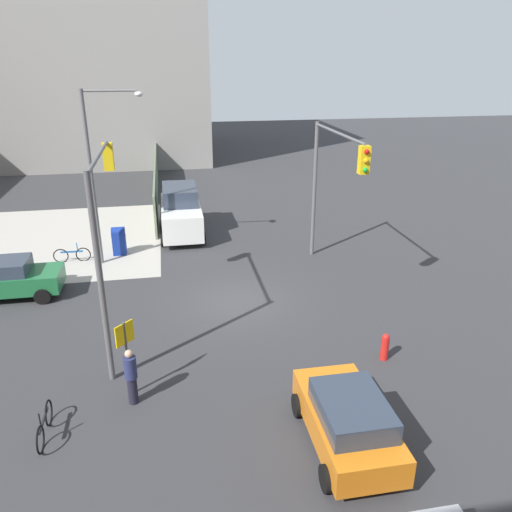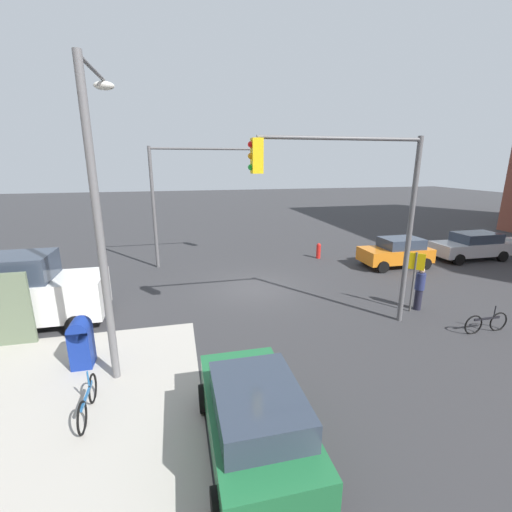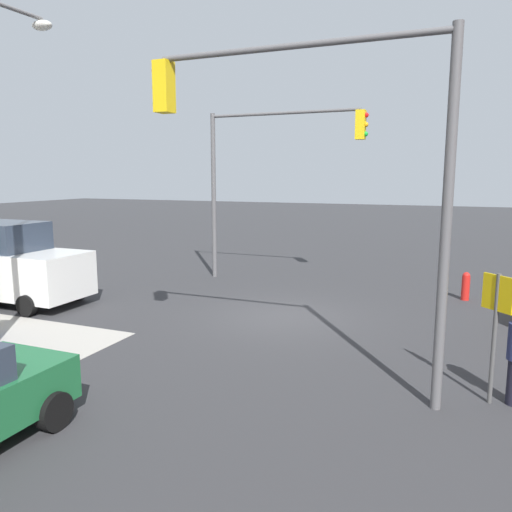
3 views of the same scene
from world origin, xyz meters
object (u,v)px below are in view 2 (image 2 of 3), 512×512
(coupe_orange, at_px, (397,252))
(hatchback_green, at_px, (255,416))
(bicycle_at_crosswalk, at_px, (486,323))
(street_lamp_corner, at_px, (100,203))
(traffic_signal_nw_corner, at_px, (354,195))
(hatchback_silver, at_px, (471,246))
(pedestrian_crossing, at_px, (419,288))
(bicycle_leaning_on_fence, at_px, (88,401))
(van_white_delivery, at_px, (19,292))
(mailbox_blue, at_px, (81,341))
(fire_hydrant, at_px, (318,250))
(traffic_signal_se_corner, at_px, (197,182))

(coupe_orange, relative_size, hatchback_green, 0.96)
(bicycle_at_crosswalk, bearing_deg, street_lamp_corner, -2.72)
(bicycle_at_crosswalk, bearing_deg, traffic_signal_nw_corner, -18.31)
(hatchback_green, relative_size, bicycle_at_crosswalk, 2.28)
(coupe_orange, relative_size, bicycle_at_crosswalk, 2.19)
(hatchback_silver, bearing_deg, bicycle_at_crosswalk, 48.17)
(coupe_orange, bearing_deg, pedestrian_crossing, 62.97)
(traffic_signal_nw_corner, height_order, street_lamp_corner, street_lamp_corner)
(hatchback_silver, xyz_separation_m, pedestrian_crossing, (8.07, 5.69, 0.07))
(street_lamp_corner, xyz_separation_m, pedestrian_crossing, (-10.99, -1.63, -3.79))
(traffic_signal_nw_corner, distance_m, bicycle_leaning_on_fence, 9.37)
(coupe_orange, relative_size, van_white_delivery, 0.71)
(mailbox_blue, xyz_separation_m, bicycle_leaning_on_fence, (-0.60, 2.20, -0.42))
(coupe_orange, xyz_separation_m, bicycle_at_crosswalk, (1.75, 7.60, -0.49))
(hatchback_green, bearing_deg, coupe_orange, -134.81)
(traffic_signal_nw_corner, relative_size, bicycle_at_crosswalk, 3.71)
(pedestrian_crossing, relative_size, bicycle_at_crosswalk, 1.00)
(street_lamp_corner, distance_m, hatchback_silver, 20.77)
(hatchback_green, xyz_separation_m, van_white_delivery, (6.79, -7.31, 0.44))
(fire_hydrant, bearing_deg, traffic_signal_nw_corner, 72.58)
(van_white_delivery, relative_size, bicycle_at_crosswalk, 3.09)
(coupe_orange, bearing_deg, traffic_signal_nw_corner, 44.15)
(mailbox_blue, relative_size, hatchback_green, 0.36)
(hatchback_green, bearing_deg, street_lamp_corner, -49.83)
(traffic_signal_se_corner, distance_m, hatchback_silver, 16.65)
(traffic_signal_se_corner, bearing_deg, fire_hydrant, 177.59)
(hatchback_green, relative_size, hatchback_silver, 0.89)
(coupe_orange, bearing_deg, mailbox_blue, 24.10)
(mailbox_blue, bearing_deg, bicycle_at_crosswalk, 175.60)
(mailbox_blue, distance_m, bicycle_at_crosswalk, 13.05)
(traffic_signal_nw_corner, xyz_separation_m, pedestrian_crossing, (-3.53, -0.70, -3.74))
(traffic_signal_nw_corner, xyz_separation_m, hatchback_silver, (-11.60, -6.39, -3.81))
(street_lamp_corner, xyz_separation_m, van_white_delivery, (3.68, -3.63, -3.42))
(van_white_delivery, bearing_deg, mailbox_blue, 129.84)
(fire_hydrant, relative_size, hatchback_green, 0.24)
(mailbox_blue, distance_m, pedestrian_crossing, 12.06)
(traffic_signal_nw_corner, relative_size, fire_hydrant, 6.91)
(mailbox_blue, distance_m, bicycle_leaning_on_fence, 2.32)
(pedestrian_crossing, xyz_separation_m, bicycle_at_crosswalk, (-1.00, 2.20, -0.56))
(street_lamp_corner, relative_size, fire_hydrant, 8.51)
(fire_hydrant, bearing_deg, coupe_orange, 143.84)
(coupe_orange, xyz_separation_m, pedestrian_crossing, (2.76, 5.40, 0.07))
(mailbox_blue, height_order, pedestrian_crossing, pedestrian_crossing)
(traffic_signal_se_corner, distance_m, pedestrian_crossing, 12.08)
(street_lamp_corner, height_order, mailbox_blue, street_lamp_corner)
(street_lamp_corner, bearing_deg, traffic_signal_se_corner, -107.11)
(traffic_signal_nw_corner, distance_m, hatchback_silver, 13.78)
(coupe_orange, xyz_separation_m, van_white_delivery, (17.43, 3.40, 0.44))
(fire_hydrant, xyz_separation_m, hatchback_green, (7.08, 13.31, 0.36))
(traffic_signal_nw_corner, height_order, van_white_delivery, traffic_signal_nw_corner)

